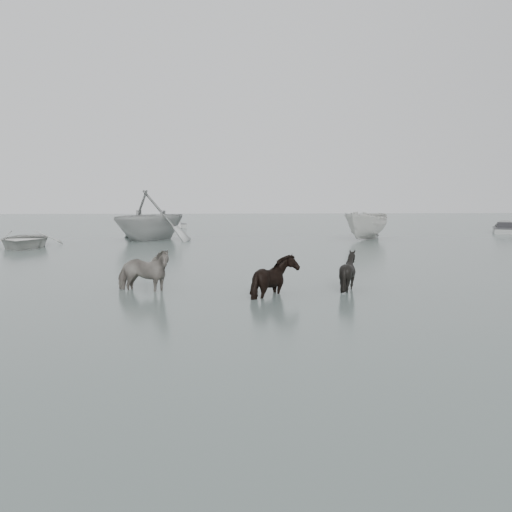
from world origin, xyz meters
name	(u,v)px	position (x,y,z in m)	size (l,w,h in m)	color
ground	(269,292)	(0.00, 0.00, 0.00)	(140.00, 140.00, 0.00)	#4C5A55
pony_pinto	(143,265)	(-3.48, 0.37, 0.73)	(0.78, 1.72, 1.45)	black
pony_dark	(276,269)	(0.12, -0.54, 0.73)	(1.44, 1.23, 1.45)	black
pony_black	(348,267)	(2.26, 0.33, 0.65)	(1.04, 1.17, 1.29)	black
rowboat_lead	(24,238)	(-11.45, 14.48, 0.50)	(3.43, 4.80, 0.99)	silver
rowboat_trail	(151,214)	(-5.52, 19.06, 1.56)	(5.10, 5.91, 3.11)	#A8AAA8
boat_small	(367,224)	(7.50, 18.56, 0.93)	(1.81, 4.81, 1.86)	silver
skiff_port	(506,228)	(18.92, 23.93, 0.38)	(4.43, 1.60, 0.75)	#939693
skiff_mid	(168,223)	(-5.72, 32.27, 0.38)	(4.80, 1.60, 0.75)	#A8ABA8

